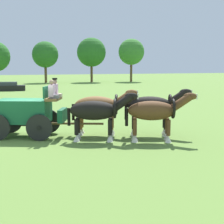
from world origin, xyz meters
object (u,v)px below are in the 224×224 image
Objects in this scene: draft_horse_rear_near at (99,107)px; show_wagon at (27,112)px; draft_horse_rear_off at (97,112)px; draft_horse_lead_off at (155,112)px; draft_horse_lead_near at (153,107)px; parked_vehicle_c at (9,87)px.

show_wagon is at bearing 167.35° from draft_horse_rear_near.
draft_horse_rear_off is at bearing -112.65° from draft_horse_rear_near.
draft_horse_lead_off reaches higher than draft_horse_rear_off.
draft_horse_lead_near is 1.02× the size of draft_horse_lead_off.
parked_vehicle_c is at bearing 98.64° from draft_horse_lead_near.
draft_horse_rear_near reaches higher than parked_vehicle_c.
draft_horse_rear_near is 1.30m from draft_horse_rear_off.
draft_horse_lead_near is (5.77, -1.80, 0.19)m from show_wagon.
draft_horse_rear_near is at bearing 67.35° from draft_horse_rear_off.
show_wagon reaches higher than draft_horse_rear_off.
parked_vehicle_c is at bearing 97.46° from draft_horse_lead_off.
show_wagon is 3.47m from draft_horse_rear_off.
draft_horse_lead_near is at bearing -23.51° from draft_horse_rear_near.
draft_horse_lead_off is (2.38, -1.04, 0.01)m from draft_horse_rear_off.
draft_horse_rear_off is 1.01× the size of draft_horse_lead_off.
draft_horse_lead_near is 0.70× the size of parked_vehicle_c.
show_wagon is 6.04m from draft_horse_lead_off.
show_wagon is 1.21× the size of parked_vehicle_c.
show_wagon is 6.04m from draft_horse_lead_near.
parked_vehicle_c is at bearing 88.37° from show_wagon.
draft_horse_lead_off is at bearing -23.51° from draft_horse_rear_off.
draft_horse_lead_near reaches higher than parked_vehicle_c.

